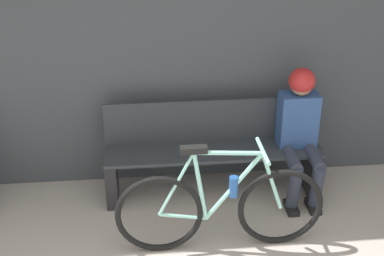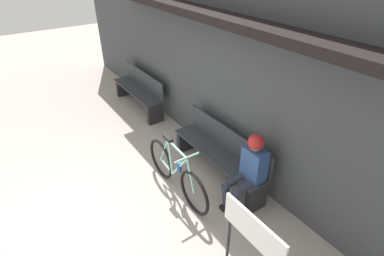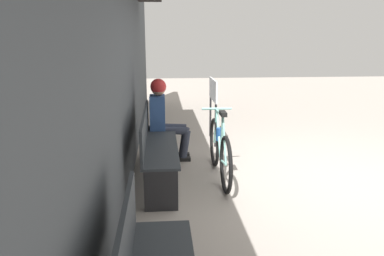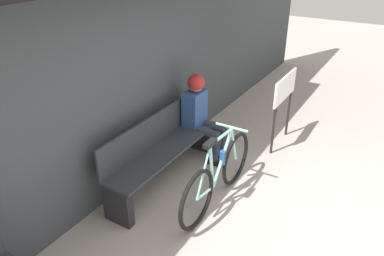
{
  "view_description": "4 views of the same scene",
  "coord_description": "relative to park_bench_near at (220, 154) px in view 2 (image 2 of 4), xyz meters",
  "views": [
    {
      "loc": [
        -0.29,
        -1.94,
        2.76
      ],
      "look_at": [
        0.09,
        1.87,
        0.88
      ],
      "focal_mm": 50.0,
      "sensor_mm": 36.0,
      "label": 1
    },
    {
      "loc": [
        3.31,
        -0.32,
        3.35
      ],
      "look_at": [
        0.09,
        1.89,
        0.94
      ],
      "focal_mm": 28.0,
      "sensor_mm": 36.0,
      "label": 2
    },
    {
      "loc": [
        -4.3,
        2.2,
        1.81
      ],
      "look_at": [
        0.31,
        1.83,
        0.67
      ],
      "focal_mm": 35.0,
      "sensor_mm": 36.0,
      "label": 3
    },
    {
      "loc": [
        -2.93,
        -0.13,
        2.83
      ],
      "look_at": [
        0.5,
        1.96,
        0.76
      ],
      "focal_mm": 35.0,
      "sensor_mm": 36.0,
      "label": 4
    }
  ],
  "objects": [
    {
      "name": "park_bench_near",
      "position": [
        0.0,
        0.0,
        0.0
      ],
      "size": [
        1.94,
        0.42,
        0.87
      ],
      "color": "#2D3338",
      "rests_on": "ground_plane"
    },
    {
      "name": "ground_plane",
      "position": [
        -0.32,
        -2.29,
        -0.43
      ],
      "size": [
        24.0,
        24.0,
        0.0
      ],
      "primitive_type": "plane",
      "color": "#ADA399"
    },
    {
      "name": "person_seated",
      "position": [
        0.76,
        -0.11,
        0.28
      ],
      "size": [
        0.34,
        0.59,
        1.21
      ],
      "color": "#2D3342",
      "rests_on": "ground_plane"
    },
    {
      "name": "signboard",
      "position": [
        1.68,
        -0.96,
        0.39
      ],
      "size": [
        0.82,
        0.04,
        1.09
      ],
      "color": "#232326",
      "rests_on": "ground_plane"
    },
    {
      "name": "bicycle",
      "position": [
        -0.05,
        -0.82,
        -0.05
      ],
      "size": [
        1.64,
        0.4,
        0.92
      ],
      "color": "black",
      "rests_on": "ground_plane"
    },
    {
      "name": "storefront_wall",
      "position": [
        -0.32,
        0.36,
        1.23
      ],
      "size": [
        12.0,
        0.56,
        3.2
      ],
      "color": "#3D4247",
      "rests_on": "ground_plane"
    },
    {
      "name": "park_bench_far",
      "position": [
        -2.99,
        -0.0,
        -0.01
      ],
      "size": [
        1.8,
        0.42,
        0.87
      ],
      "color": "#2D3338",
      "rests_on": "ground_plane"
    }
  ]
}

